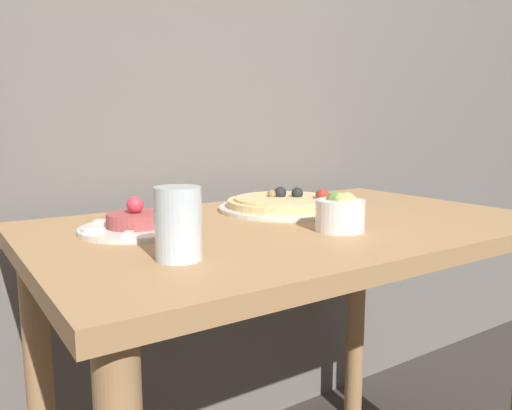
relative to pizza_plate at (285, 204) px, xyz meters
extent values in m
cube|color=slate|center=(-0.08, 0.34, 0.50)|extent=(8.00, 0.05, 2.60)
cube|color=#AD7F51|center=(-0.08, -0.13, -0.03)|extent=(1.12, 0.70, 0.03)
cylinder|color=#AD7F51|center=(-0.58, 0.16, -0.43)|extent=(0.06, 0.06, 0.75)
cylinder|color=#AD7F51|center=(0.42, 0.16, -0.43)|extent=(0.06, 0.06, 0.75)
cylinder|color=silver|center=(0.00, 0.00, -0.01)|extent=(0.33, 0.33, 0.01)
cylinder|color=#E5C17F|center=(0.00, 0.00, 0.00)|extent=(0.29, 0.29, 0.02)
cylinder|color=#E0C684|center=(0.00, 0.00, 0.01)|extent=(0.26, 0.26, 0.01)
sphere|color=black|center=(0.00, 0.02, 0.03)|extent=(0.03, 0.03, 0.03)
sphere|color=#997047|center=(-0.02, 0.03, 0.02)|extent=(0.02, 0.02, 0.02)
sphere|color=black|center=(0.03, -0.01, 0.03)|extent=(0.03, 0.03, 0.03)
sphere|color=#387F33|center=(0.07, -0.05, 0.02)|extent=(0.03, 0.03, 0.03)
sphere|color=#B22D23|center=(0.06, -0.07, 0.03)|extent=(0.03, 0.03, 0.03)
cylinder|color=silver|center=(-0.41, -0.04, -0.01)|extent=(0.23, 0.23, 0.01)
cylinder|color=#A84747|center=(-0.41, -0.04, 0.01)|extent=(0.12, 0.12, 0.03)
sphere|color=#E0384C|center=(-0.41, -0.04, 0.04)|extent=(0.03, 0.03, 0.03)
cube|color=white|center=(-0.32, -0.04, 0.00)|extent=(0.04, 0.02, 0.01)
cube|color=white|center=(-0.36, 0.03, 0.00)|extent=(0.03, 0.04, 0.01)
cube|color=white|center=(-0.45, 0.03, 0.00)|extent=(0.03, 0.04, 0.01)
cube|color=white|center=(-0.49, -0.04, 0.00)|extent=(0.04, 0.02, 0.01)
cube|color=white|center=(-0.45, -0.11, 0.00)|extent=(0.03, 0.04, 0.01)
cube|color=white|center=(-0.36, -0.11, 0.00)|extent=(0.03, 0.04, 0.01)
cylinder|color=white|center=(-0.06, -0.26, 0.02)|extent=(0.10, 0.10, 0.06)
sphere|color=#A3B25B|center=(-0.06, -0.26, 0.04)|extent=(0.04, 0.04, 0.04)
sphere|color=#668E42|center=(-0.06, -0.26, 0.04)|extent=(0.04, 0.04, 0.04)
sphere|color=#668E42|center=(-0.06, -0.25, 0.04)|extent=(0.04, 0.04, 0.04)
sphere|color=#B7BC70|center=(-0.05, -0.27, 0.04)|extent=(0.04, 0.04, 0.04)
sphere|color=#B7BC70|center=(-0.07, -0.28, 0.04)|extent=(0.02, 0.02, 0.02)
sphere|color=#8EA34C|center=(-0.06, -0.26, 0.04)|extent=(0.03, 0.03, 0.03)
cylinder|color=silver|center=(-0.43, -0.28, 0.04)|extent=(0.07, 0.07, 0.12)
camera|label=1|loc=(-0.75, -0.99, 0.20)|focal=35.00mm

